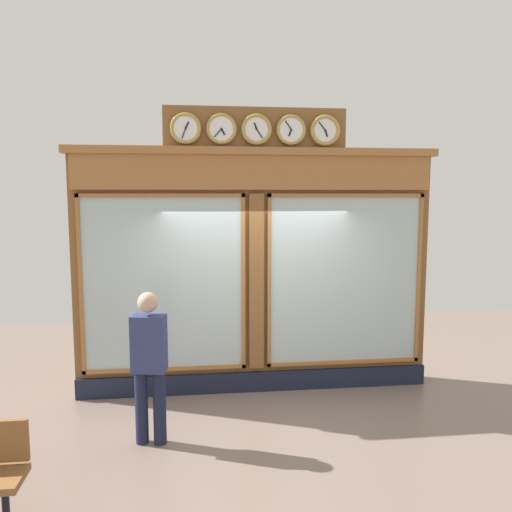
# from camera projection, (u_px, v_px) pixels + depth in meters

# --- Properties ---
(shop_facade) EXTENTS (4.96, 0.42, 3.86)m
(shop_facade) POSITION_uv_depth(u_px,v_px,m) (255.00, 268.00, 7.04)
(shop_facade) COLOR brown
(shop_facade) RESTS_ON ground_plane
(pedestrian) EXTENTS (0.39, 0.28, 1.69)m
(pedestrian) POSITION_uv_depth(u_px,v_px,m) (149.00, 361.00, 5.51)
(pedestrian) COLOR #191E38
(pedestrian) RESTS_ON ground_plane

